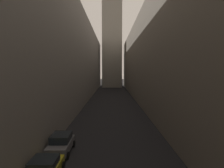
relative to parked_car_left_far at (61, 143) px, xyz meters
name	(u,v)px	position (x,y,z in m)	size (l,w,h in m)	color
ground_plane	(112,104)	(4.40, 25.34, -0.81)	(264.00, 264.00, 0.00)	black
building_block_left	(63,59)	(-6.22, 27.34, 8.77)	(10.23, 108.00, 19.18)	slate
building_block_right	(171,59)	(17.16, 27.34, 8.63)	(14.51, 108.00, 18.89)	#60594F
parked_car_left_far	(61,143)	(0.00, 0.00, 0.00)	(1.92, 3.92, 1.58)	#4C4C51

